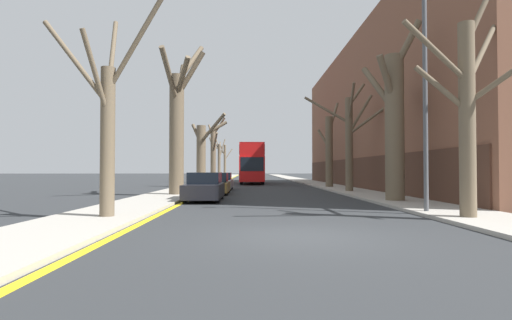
# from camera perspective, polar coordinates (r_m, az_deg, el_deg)

# --- Properties ---
(ground_plane) EXTENTS (300.00, 300.00, 0.00)m
(ground_plane) POSITION_cam_1_polar(r_m,az_deg,el_deg) (9.60, 6.42, -10.77)
(ground_plane) COLOR #2B2D30
(sidewalk_left) EXTENTS (2.94, 120.00, 0.12)m
(sidewalk_left) POSITION_cam_1_polar(r_m,az_deg,el_deg) (59.61, -5.55, -2.82)
(sidewalk_left) COLOR #A39E93
(sidewalk_left) RESTS_ON ground
(sidewalk_right) EXTENTS (2.94, 120.00, 0.12)m
(sidewalk_right) POSITION_cam_1_polar(r_m,az_deg,el_deg) (59.86, 6.03, -2.81)
(sidewalk_right) COLOR #A39E93
(sidewalk_right) RESTS_ON ground
(building_facade_right) EXTENTS (10.08, 41.52, 12.84)m
(building_facade_right) POSITION_cam_1_polar(r_m,az_deg,el_deg) (37.45, 20.66, 6.14)
(building_facade_right) COLOR brown
(building_facade_right) RESTS_ON ground
(kerb_line_stripe) EXTENTS (0.24, 120.00, 0.01)m
(kerb_line_stripe) POSITION_cam_1_polar(r_m,az_deg,el_deg) (59.50, -3.97, -2.88)
(kerb_line_stripe) COLOR yellow
(kerb_line_stripe) RESTS_ON ground
(street_tree_left_0) EXTENTS (3.92, 2.82, 6.89)m
(street_tree_left_0) POSITION_cam_1_polar(r_m,az_deg,el_deg) (13.37, -20.50, 5.02)
(street_tree_left_0) COLOR brown
(street_tree_left_0) RESTS_ON ground
(street_tree_left_1) EXTENTS (2.26, 5.14, 9.61)m
(street_tree_left_1) POSITION_cam_1_polar(r_m,az_deg,el_deg) (24.18, -11.10, 5.33)
(street_tree_left_1) COLOR brown
(street_tree_left_1) RESTS_ON ground
(street_tree_left_2) EXTENTS (3.38, 2.34, 6.52)m
(street_tree_left_2) POSITION_cam_1_polar(r_m,az_deg,el_deg) (36.22, -7.67, 1.12)
(street_tree_left_2) COLOR brown
(street_tree_left_2) RESTS_ON ground
(street_tree_left_3) EXTENTS (2.26, 4.98, 7.77)m
(street_tree_left_3) POSITION_cam_1_polar(r_m,az_deg,el_deg) (47.71, -6.11, 0.98)
(street_tree_left_3) COLOR brown
(street_tree_left_3) RESTS_ON ground
(street_tree_left_4) EXTENTS (1.89, 2.05, 6.83)m
(street_tree_left_4) POSITION_cam_1_polar(r_m,az_deg,el_deg) (59.07, -5.28, 0.16)
(street_tree_left_4) COLOR brown
(street_tree_left_4) RESTS_ON ground
(street_tree_left_5) EXTENTS (3.75, 2.46, 6.09)m
(street_tree_left_5) POSITION_cam_1_polar(r_m,az_deg,el_deg) (69.28, -4.54, 0.02)
(street_tree_left_5) COLOR brown
(street_tree_left_5) RESTS_ON ground
(street_tree_right_0) EXTENTS (4.40, 3.32, 8.19)m
(street_tree_right_0) POSITION_cam_1_polar(r_m,az_deg,el_deg) (14.07, 28.08, 6.91)
(street_tree_right_0) COLOR brown
(street_tree_right_0) RESTS_ON ground
(street_tree_right_1) EXTENTS (2.32, 3.64, 8.44)m
(street_tree_right_1) POSITION_cam_1_polar(r_m,az_deg,el_deg) (20.25, 19.10, 5.32)
(street_tree_right_1) COLOR brown
(street_tree_right_1) RESTS_ON ground
(street_tree_right_2) EXTENTS (5.23, 2.98, 7.69)m
(street_tree_right_2) POSITION_cam_1_polar(r_m,az_deg,el_deg) (27.85, 13.22, 3.19)
(street_tree_right_2) COLOR brown
(street_tree_right_2) RESTS_ON ground
(street_tree_right_3) EXTENTS (2.14, 2.03, 7.52)m
(street_tree_right_3) POSITION_cam_1_polar(r_m,az_deg,el_deg) (34.50, 10.45, 1.72)
(street_tree_right_3) COLOR brown
(street_tree_right_3) RESTS_ON ground
(double_decker_bus) EXTENTS (2.58, 10.97, 4.31)m
(double_decker_bus) POSITION_cam_1_polar(r_m,az_deg,el_deg) (44.69, -0.61, -0.25)
(double_decker_bus) COLOR red
(double_decker_bus) RESTS_ON ground
(parked_car_0) EXTENTS (1.74, 4.33, 1.42)m
(parked_car_0) POSITION_cam_1_polar(r_m,az_deg,el_deg) (20.20, -7.35, -3.90)
(parked_car_0) COLOR black
(parked_car_0) RESTS_ON ground
(parked_car_1) EXTENTS (1.88, 4.16, 1.37)m
(parked_car_1) POSITION_cam_1_polar(r_m,az_deg,el_deg) (25.61, -5.98, -3.43)
(parked_car_1) COLOR olive
(parked_car_1) RESTS_ON ground
(parked_car_2) EXTENTS (1.82, 4.39, 1.33)m
(parked_car_2) POSITION_cam_1_polar(r_m,az_deg,el_deg) (30.88, -5.11, -3.10)
(parked_car_2) COLOR #9EA3AD
(parked_car_2) RESTS_ON ground
(lamp_post) EXTENTS (1.40, 0.20, 8.08)m
(lamp_post) POSITION_cam_1_polar(r_m,az_deg,el_deg) (15.47, 22.67, 9.67)
(lamp_post) COLOR #4C4F54
(lamp_post) RESTS_ON ground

